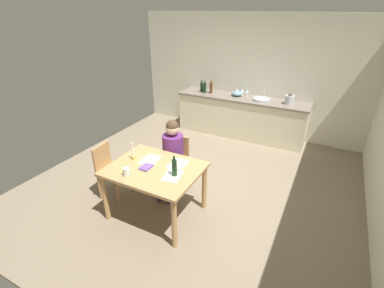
{
  "coord_description": "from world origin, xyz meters",
  "views": [
    {
      "loc": [
        1.74,
        -3.47,
        2.67
      ],
      "look_at": [
        0.04,
        -0.22,
        0.85
      ],
      "focal_mm": 25.71,
      "sensor_mm": 36.0,
      "label": 1
    }
  ],
  "objects_px": {
    "wine_glass_near_sink": "(247,91)",
    "coffee_mug": "(127,172)",
    "sink_unit": "(261,99)",
    "chair_at_table": "(176,160)",
    "person_seated": "(171,153)",
    "bottle_wine_red": "(211,88)",
    "wine_bottle_on_table": "(174,167)",
    "dining_table": "(155,175)",
    "wine_glass_by_kettle": "(242,91)",
    "chair_side_empty": "(110,169)",
    "mixing_bowl": "(237,93)",
    "book_magazine": "(146,167)",
    "bottle_oil": "(202,87)",
    "bottle_vinegar": "(205,88)",
    "candlestick": "(133,155)",
    "wine_glass_back_left": "(237,90)",
    "stovetop_kettle": "(290,99)"
  },
  "relations": [
    {
      "from": "wine_glass_near_sink",
      "to": "wine_glass_back_left",
      "type": "distance_m",
      "value": 0.24
    },
    {
      "from": "book_magazine",
      "to": "stovetop_kettle",
      "type": "relative_size",
      "value": 0.8
    },
    {
      "from": "bottle_vinegar",
      "to": "wine_glass_by_kettle",
      "type": "bearing_deg",
      "value": 12.73
    },
    {
      "from": "bottle_vinegar",
      "to": "wine_glass_back_left",
      "type": "bearing_deg",
      "value": 14.86
    },
    {
      "from": "wine_bottle_on_table",
      "to": "bottle_vinegar",
      "type": "bearing_deg",
      "value": 108.74
    },
    {
      "from": "candlestick",
      "to": "book_magazine",
      "type": "height_order",
      "value": "candlestick"
    },
    {
      "from": "chair_at_table",
      "to": "wine_glass_near_sink",
      "type": "height_order",
      "value": "wine_glass_near_sink"
    },
    {
      "from": "coffee_mug",
      "to": "bottle_oil",
      "type": "height_order",
      "value": "bottle_oil"
    },
    {
      "from": "person_seated",
      "to": "bottle_wine_red",
      "type": "relative_size",
      "value": 4.18
    },
    {
      "from": "bottle_vinegar",
      "to": "mixing_bowl",
      "type": "height_order",
      "value": "bottle_vinegar"
    },
    {
      "from": "bottle_oil",
      "to": "mixing_bowl",
      "type": "relative_size",
      "value": 1.11
    },
    {
      "from": "bottle_oil",
      "to": "wine_glass_near_sink",
      "type": "xyz_separation_m",
      "value": [
        1.05,
        0.14,
        -0.01
      ]
    },
    {
      "from": "candlestick",
      "to": "bottle_wine_red",
      "type": "distance_m",
      "value": 3.12
    },
    {
      "from": "stovetop_kettle",
      "to": "wine_glass_back_left",
      "type": "height_order",
      "value": "stovetop_kettle"
    },
    {
      "from": "chair_side_empty",
      "to": "bottle_wine_red",
      "type": "bearing_deg",
      "value": 84.97
    },
    {
      "from": "chair_side_empty",
      "to": "book_magazine",
      "type": "xyz_separation_m",
      "value": [
        0.77,
        -0.1,
        0.3
      ]
    },
    {
      "from": "sink_unit",
      "to": "mixing_bowl",
      "type": "height_order",
      "value": "sink_unit"
    },
    {
      "from": "wine_glass_near_sink",
      "to": "coffee_mug",
      "type": "bearing_deg",
      "value": -96.61
    },
    {
      "from": "sink_unit",
      "to": "bottle_vinegar",
      "type": "height_order",
      "value": "bottle_vinegar"
    },
    {
      "from": "person_seated",
      "to": "stovetop_kettle",
      "type": "bearing_deg",
      "value": 64.29
    },
    {
      "from": "wine_glass_near_sink",
      "to": "wine_glass_back_left",
      "type": "height_order",
      "value": "same"
    },
    {
      "from": "chair_side_empty",
      "to": "person_seated",
      "type": "bearing_deg",
      "value": 34.24
    },
    {
      "from": "chair_side_empty",
      "to": "coffee_mug",
      "type": "distance_m",
      "value": 0.83
    },
    {
      "from": "wine_glass_back_left",
      "to": "bottle_vinegar",
      "type": "bearing_deg",
      "value": -165.14
    },
    {
      "from": "wine_bottle_on_table",
      "to": "wine_glass_near_sink",
      "type": "relative_size",
      "value": 1.8
    },
    {
      "from": "bottle_wine_red",
      "to": "wine_glass_near_sink",
      "type": "distance_m",
      "value": 0.82
    },
    {
      "from": "person_seated",
      "to": "bottle_wine_red",
      "type": "bearing_deg",
      "value": 100.95
    },
    {
      "from": "coffee_mug",
      "to": "wine_glass_near_sink",
      "type": "distance_m",
      "value": 3.65
    },
    {
      "from": "dining_table",
      "to": "person_seated",
      "type": "bearing_deg",
      "value": 99.03
    },
    {
      "from": "bottle_vinegar",
      "to": "stovetop_kettle",
      "type": "height_order",
      "value": "bottle_vinegar"
    },
    {
      "from": "mixing_bowl",
      "to": "wine_glass_back_left",
      "type": "height_order",
      "value": "wine_glass_back_left"
    },
    {
      "from": "dining_table",
      "to": "coffee_mug",
      "type": "height_order",
      "value": "coffee_mug"
    },
    {
      "from": "dining_table",
      "to": "sink_unit",
      "type": "height_order",
      "value": "sink_unit"
    },
    {
      "from": "dining_table",
      "to": "chair_side_empty",
      "type": "distance_m",
      "value": 0.89
    },
    {
      "from": "person_seated",
      "to": "bottle_wine_red",
      "type": "distance_m",
      "value": 2.66
    },
    {
      "from": "mixing_bowl",
      "to": "book_magazine",
      "type": "bearing_deg",
      "value": -91.98
    },
    {
      "from": "dining_table",
      "to": "sink_unit",
      "type": "distance_m",
      "value": 3.23
    },
    {
      "from": "chair_at_table",
      "to": "wine_bottle_on_table",
      "type": "distance_m",
      "value": 0.96
    },
    {
      "from": "stovetop_kettle",
      "to": "wine_glass_back_left",
      "type": "xyz_separation_m",
      "value": [
        -1.18,
        0.15,
        0.01
      ]
    },
    {
      "from": "sink_unit",
      "to": "chair_at_table",
      "type": "bearing_deg",
      "value": -105.83
    },
    {
      "from": "sink_unit",
      "to": "bottle_vinegar",
      "type": "bearing_deg",
      "value": -178.09
    },
    {
      "from": "person_seated",
      "to": "wine_glass_near_sink",
      "type": "height_order",
      "value": "person_seated"
    },
    {
      "from": "chair_side_empty",
      "to": "sink_unit",
      "type": "xyz_separation_m",
      "value": [
        1.45,
        3.12,
        0.45
      ]
    },
    {
      "from": "sink_unit",
      "to": "wine_glass_by_kettle",
      "type": "height_order",
      "value": "sink_unit"
    },
    {
      "from": "dining_table",
      "to": "wine_bottle_on_table",
      "type": "height_order",
      "value": "wine_bottle_on_table"
    },
    {
      "from": "coffee_mug",
      "to": "sink_unit",
      "type": "bearing_deg",
      "value": 77.2
    },
    {
      "from": "candlestick",
      "to": "mixing_bowl",
      "type": "distance_m",
      "value": 3.19
    },
    {
      "from": "chair_side_empty",
      "to": "wine_bottle_on_table",
      "type": "relative_size",
      "value": 3.06
    },
    {
      "from": "candlestick",
      "to": "mixing_bowl",
      "type": "height_order",
      "value": "candlestick"
    },
    {
      "from": "mixing_bowl",
      "to": "bottle_oil",
      "type": "bearing_deg",
      "value": -176.26
    }
  ]
}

